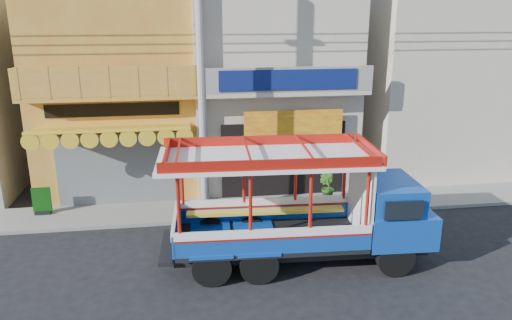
% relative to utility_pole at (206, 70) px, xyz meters
% --- Properties ---
extents(ground, '(90.00, 90.00, 0.00)m').
position_rel_utility_pole_xyz_m(ground, '(0.85, -3.30, -5.03)').
color(ground, black).
rests_on(ground, ground).
extents(sidewalk, '(30.00, 2.00, 0.12)m').
position_rel_utility_pole_xyz_m(sidewalk, '(0.85, 0.70, -4.97)').
color(sidewalk, slate).
rests_on(sidewalk, ground).
extents(shophouse_left, '(6.00, 7.50, 8.24)m').
position_rel_utility_pole_xyz_m(shophouse_left, '(-3.15, 4.66, -0.92)').
color(shophouse_left, '#C0752A').
rests_on(shophouse_left, ground).
extents(shophouse_right, '(6.00, 6.75, 8.24)m').
position_rel_utility_pole_xyz_m(shophouse_right, '(2.85, 4.66, -0.93)').
color(shophouse_right, beige).
rests_on(shophouse_right, ground).
extents(party_pilaster, '(0.35, 0.30, 8.00)m').
position_rel_utility_pole_xyz_m(party_pilaster, '(-0.15, 1.55, -1.03)').
color(party_pilaster, beige).
rests_on(party_pilaster, ground).
extents(filler_building_right, '(6.00, 6.00, 7.60)m').
position_rel_utility_pole_xyz_m(filler_building_right, '(9.85, 4.70, -1.23)').
color(filler_building_right, beige).
rests_on(filler_building_right, ground).
extents(utility_pole, '(28.00, 0.26, 9.00)m').
position_rel_utility_pole_xyz_m(utility_pole, '(0.00, 0.00, 0.00)').
color(utility_pole, gray).
rests_on(utility_pole, ground).
extents(songthaew_truck, '(7.43, 2.74, 3.42)m').
position_rel_utility_pole_xyz_m(songthaew_truck, '(2.78, -3.40, -3.38)').
color(songthaew_truck, black).
rests_on(songthaew_truck, ground).
extents(green_sign, '(0.62, 0.29, 0.95)m').
position_rel_utility_pole_xyz_m(green_sign, '(-5.67, 1.05, -4.51)').
color(green_sign, black).
rests_on(green_sign, sidewalk).
extents(potted_plant_b, '(0.70, 0.73, 1.04)m').
position_rel_utility_pole_xyz_m(potted_plant_b, '(4.31, 0.84, -4.39)').
color(potted_plant_b, '#255016').
rests_on(potted_plant_b, sidewalk).
extents(potted_plant_c, '(0.76, 0.76, 1.00)m').
position_rel_utility_pole_xyz_m(potted_plant_c, '(5.68, 1.39, -4.41)').
color(potted_plant_c, '#255016').
rests_on(potted_plant_c, sidewalk).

